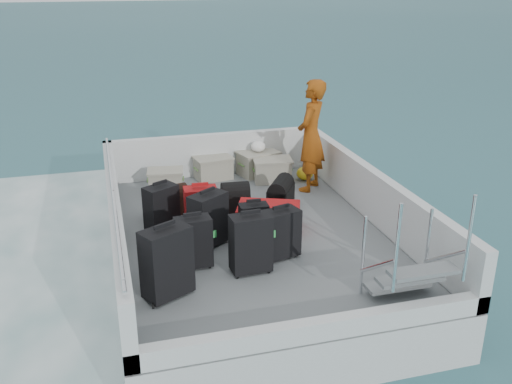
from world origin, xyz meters
TOP-DOWN VIEW (x-y plane):
  - ground at (0.00, 0.00)m, footprint 160.00×160.00m
  - ferry_hull at (0.00, 0.00)m, footprint 3.60×5.00m
  - deck at (0.00, 0.00)m, footprint 3.30×4.70m
  - deck_fittings at (0.35, -0.32)m, footprint 3.60×5.00m
  - suitcase_0 at (-1.27, -1.30)m, footprint 0.58×0.49m
  - suitcase_1 at (-0.89, -0.74)m, footprint 0.42×0.26m
  - suitcase_2 at (-1.13, 0.41)m, footprint 0.49×0.43m
  - suitcase_3 at (-0.29, -1.02)m, footprint 0.47×0.29m
  - suitcase_4 at (-0.62, -0.22)m, footprint 0.54×0.49m
  - suitcase_5 at (-0.63, 0.25)m, footprint 0.44×0.28m
  - suitcase_6 at (0.15, -0.77)m, footprint 0.49×0.36m
  - suitcase_7 at (-0.05, -0.28)m, footprint 0.37×0.22m
  - suitcase_8 at (0.25, 0.07)m, footprint 0.96×0.80m
  - duffel_0 at (-0.98, 0.92)m, footprint 0.60×0.41m
  - duffel_1 at (-0.03, 0.81)m, footprint 0.42×0.33m
  - duffel_2 at (0.66, 0.80)m, footprint 0.54×0.62m
  - crate_0 at (-0.90, 1.85)m, footprint 0.56×0.42m
  - crate_1 at (-0.07, 2.20)m, footprint 0.62×0.48m
  - crate_2 at (0.70, 2.20)m, footprint 0.71×0.58m
  - crate_3 at (0.84, 1.82)m, footprint 0.64×0.49m
  - yellow_bag at (1.38, 1.73)m, footprint 0.28×0.26m
  - white_bag at (0.70, 2.20)m, footprint 0.24×0.24m
  - passenger at (1.30, 1.32)m, footprint 0.73×0.76m

SIDE VIEW (x-z plane):
  - ground at x=0.00m, z-range 0.00..0.00m
  - ferry_hull at x=0.00m, z-range 0.00..0.60m
  - deck at x=0.00m, z-range 0.60..0.62m
  - yellow_bag at x=1.38m, z-range 0.62..0.84m
  - crate_0 at x=-0.90m, z-range 0.62..0.93m
  - duffel_0 at x=-0.98m, z-range 0.62..0.94m
  - duffel_1 at x=-0.03m, z-range 0.62..0.94m
  - duffel_2 at x=0.66m, z-range 0.62..0.94m
  - suitcase_8 at x=0.25m, z-range 0.62..0.94m
  - crate_1 at x=-0.07m, z-range 0.62..0.96m
  - crate_3 at x=0.84m, z-range 0.62..0.97m
  - crate_2 at x=0.70m, z-range 0.62..0.99m
  - suitcase_7 at x=-0.05m, z-range 0.62..1.13m
  - suitcase_5 at x=-0.63m, z-range 0.62..1.22m
  - suitcase_6 at x=0.15m, z-range 0.62..1.23m
  - suitcase_2 at x=-1.13m, z-range 0.62..1.23m
  - suitcase_1 at x=-0.89m, z-range 0.62..1.24m
  - suitcase_4 at x=-0.62m, z-range 0.62..1.31m
  - suitcase_3 at x=-0.29m, z-range 0.62..1.31m
  - deck_fittings at x=0.35m, z-range 0.54..1.44m
  - suitcase_0 at x=-1.27m, z-range 0.62..1.40m
  - white_bag at x=0.70m, z-range 0.99..1.17m
  - passenger at x=1.30m, z-range 0.62..2.36m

